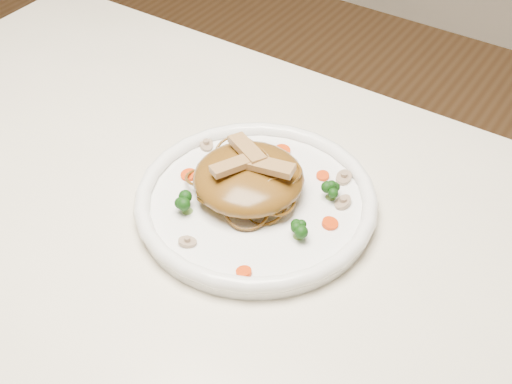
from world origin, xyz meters
The scene contains 19 objects.
table centered at (0.00, 0.00, 0.65)m, with size 1.20×0.80×0.75m.
plate centered at (0.06, 0.08, 0.76)m, with size 0.30×0.30×0.02m, color white.
noodle_mound centered at (0.05, 0.08, 0.79)m, with size 0.14×0.14×0.05m, color brown.
chicken_a centered at (0.07, 0.09, 0.82)m, with size 0.07×0.02×0.01m, color tan.
chicken_b centered at (0.04, 0.10, 0.82)m, with size 0.07×0.02×0.01m, color tan.
chicken_c centered at (0.04, 0.07, 0.82)m, with size 0.06×0.02×0.01m, color tan.
broccoli_0 centered at (0.14, 0.13, 0.78)m, with size 0.03×0.03×0.03m, color #113D0C, non-canonical shape.
broccoli_1 centered at (-0.01, 0.11, 0.78)m, with size 0.03×0.03×0.03m, color #113D0C, non-canonical shape.
broccoli_2 centered at (0.00, 0.01, 0.78)m, with size 0.02×0.02×0.03m, color #113D0C, non-canonical shape.
broccoli_3 centered at (0.14, 0.05, 0.78)m, with size 0.03×0.03×0.03m, color #113D0C, non-canonical shape.
carrot_0 centered at (0.11, 0.16, 0.77)m, with size 0.02×0.02×0.01m, color #E83C08.
carrot_1 centered at (-0.03, 0.07, 0.77)m, with size 0.02×0.02×0.01m, color #E83C08.
carrot_2 centered at (0.16, 0.09, 0.77)m, with size 0.02×0.02×0.01m, color #E83C08.
carrot_3 centered at (0.04, 0.18, 0.77)m, with size 0.02×0.02×0.01m, color #E83C08.
carrot_4 centered at (0.12, -0.03, 0.77)m, with size 0.02×0.02×0.01m, color #E83C08.
mushroom_0 centered at (0.04, -0.03, 0.77)m, with size 0.02×0.02×0.01m, color tan.
mushroom_1 centered at (0.16, 0.13, 0.77)m, with size 0.03×0.03×0.01m, color tan.
mushroom_2 centered at (-0.05, 0.13, 0.77)m, with size 0.03×0.03×0.01m, color tan.
mushroom_3 centered at (0.14, 0.17, 0.77)m, with size 0.03×0.03×0.01m, color tan.
Camera 1 is at (0.42, -0.46, 1.36)m, focal length 48.47 mm.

